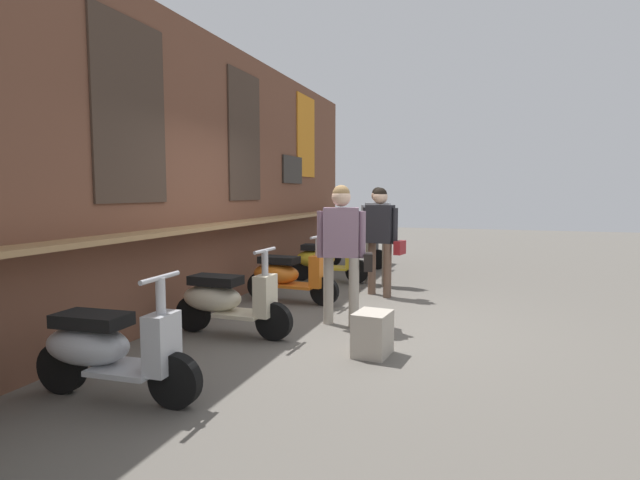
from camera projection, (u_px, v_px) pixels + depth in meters
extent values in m
plane|color=#605B54|center=(343.00, 323.00, 6.04)|extent=(33.57, 33.57, 0.00)
cube|color=brown|center=(192.00, 172.00, 6.50)|extent=(11.99, 0.25, 3.64)
cube|color=#A87F51|center=(214.00, 226.00, 6.47)|extent=(10.79, 0.36, 0.05)
cube|color=#423328|center=(131.00, 111.00, 5.16)|extent=(1.10, 0.02, 1.87)
cube|color=#423328|center=(245.00, 137.00, 7.57)|extent=(1.00, 0.02, 1.90)
cube|color=orange|center=(306.00, 137.00, 10.07)|extent=(0.97, 0.02, 1.59)
cube|color=#2D2823|center=(293.00, 170.00, 9.42)|extent=(0.93, 0.03, 0.50)
ellipsoid|color=#B2B5BA|center=(88.00, 345.00, 3.84)|extent=(0.41, 0.71, 0.30)
cube|color=black|center=(92.00, 320.00, 3.81)|extent=(0.32, 0.56, 0.10)
cube|color=#B2B5BA|center=(128.00, 369.00, 3.76)|extent=(0.40, 0.51, 0.04)
cube|color=#B2B5BA|center=(162.00, 343.00, 3.65)|extent=(0.29, 0.17, 0.44)
cylinder|color=#B7B7BC|center=(161.00, 326.00, 3.64)|extent=(0.07, 0.07, 0.70)
cylinder|color=#B7B7BC|center=(160.00, 278.00, 3.61)|extent=(0.46, 0.05, 0.04)
cylinder|color=black|center=(175.00, 381.00, 3.65)|extent=(0.12, 0.40, 0.40)
cylinder|color=black|center=(62.00, 367.00, 3.93)|extent=(0.12, 0.40, 0.40)
ellipsoid|color=beige|center=(212.00, 298.00, 5.57)|extent=(0.40, 0.71, 0.30)
cube|color=black|center=(216.00, 280.00, 5.53)|extent=(0.32, 0.56, 0.10)
cube|color=beige|center=(240.00, 314.00, 5.46)|extent=(0.40, 0.51, 0.04)
cube|color=beige|center=(265.00, 296.00, 5.34)|extent=(0.28, 0.17, 0.44)
cylinder|color=#B7B7BC|center=(265.00, 284.00, 5.32)|extent=(0.07, 0.07, 0.70)
cylinder|color=#B7B7BC|center=(265.00, 251.00, 5.29)|extent=(0.46, 0.05, 0.04)
cylinder|color=black|center=(274.00, 322.00, 5.33)|extent=(0.11, 0.40, 0.40)
cylinder|color=black|center=(193.00, 314.00, 5.67)|extent=(0.11, 0.40, 0.40)
ellipsoid|color=orange|center=(276.00, 274.00, 7.23)|extent=(0.43, 0.73, 0.30)
cube|color=black|center=(279.00, 260.00, 7.20)|extent=(0.34, 0.57, 0.10)
cube|color=orange|center=(298.00, 286.00, 7.11)|extent=(0.42, 0.53, 0.04)
cube|color=orange|center=(318.00, 271.00, 6.98)|extent=(0.29, 0.18, 0.44)
cylinder|color=#B7B7BC|center=(318.00, 262.00, 6.97)|extent=(0.07, 0.07, 0.70)
cylinder|color=#B7B7BC|center=(318.00, 237.00, 6.93)|extent=(0.46, 0.07, 0.04)
cylinder|color=black|center=(324.00, 291.00, 6.96)|extent=(0.13, 0.41, 0.40)
cylinder|color=black|center=(261.00, 286.00, 7.35)|extent=(0.13, 0.41, 0.40)
ellipsoid|color=gold|center=(315.00, 259.00, 8.87)|extent=(0.42, 0.72, 0.30)
cube|color=black|center=(318.00, 247.00, 8.83)|extent=(0.33, 0.57, 0.10)
cube|color=gold|center=(335.00, 268.00, 8.79)|extent=(0.41, 0.52, 0.04)
cube|color=gold|center=(352.00, 256.00, 8.69)|extent=(0.29, 0.18, 0.44)
cylinder|color=#B7B7BC|center=(352.00, 248.00, 8.68)|extent=(0.07, 0.07, 0.70)
cylinder|color=#B7B7BC|center=(352.00, 228.00, 8.65)|extent=(0.46, 0.06, 0.04)
cylinder|color=black|center=(357.00, 272.00, 8.69)|extent=(0.12, 0.41, 0.40)
cylinder|color=black|center=(302.00, 269.00, 8.95)|extent=(0.12, 0.41, 0.40)
ellipsoid|color=black|center=(343.00, 248.00, 10.54)|extent=(0.43, 0.73, 0.30)
cube|color=black|center=(345.00, 239.00, 10.50)|extent=(0.34, 0.57, 0.10)
cube|color=black|center=(359.00, 256.00, 10.42)|extent=(0.41, 0.53, 0.04)
cube|color=black|center=(373.00, 246.00, 10.29)|extent=(0.29, 0.18, 0.44)
cylinder|color=#B7B7BC|center=(373.00, 240.00, 10.27)|extent=(0.07, 0.07, 0.70)
cylinder|color=#B7B7BC|center=(373.00, 222.00, 10.24)|extent=(0.46, 0.07, 0.04)
cylinder|color=black|center=(377.00, 259.00, 10.27)|extent=(0.13, 0.41, 0.40)
cylinder|color=black|center=(332.00, 257.00, 10.65)|extent=(0.13, 0.41, 0.40)
cylinder|color=brown|center=(372.00, 268.00, 7.74)|extent=(0.12, 0.12, 0.80)
cylinder|color=brown|center=(387.00, 271.00, 7.49)|extent=(0.12, 0.12, 0.80)
cube|color=#232328|center=(380.00, 224.00, 7.55)|extent=(0.28, 0.43, 0.57)
sphere|color=beige|center=(380.00, 197.00, 7.51)|extent=(0.22, 0.22, 0.22)
sphere|color=black|center=(380.00, 194.00, 7.51)|extent=(0.20, 0.20, 0.20)
cylinder|color=#232328|center=(365.00, 225.00, 7.67)|extent=(0.08, 0.08, 0.53)
cylinder|color=#232328|center=(395.00, 226.00, 7.43)|extent=(0.08, 0.08, 0.53)
cube|color=maroon|center=(400.00, 248.00, 7.45)|extent=(0.27, 0.15, 0.20)
cylinder|color=#ADA393|center=(386.00, 262.00, 8.43)|extent=(0.12, 0.12, 0.81)
cylinder|color=#ADA393|center=(369.00, 260.00, 8.66)|extent=(0.12, 0.12, 0.81)
cube|color=#999EA8|center=(378.00, 220.00, 8.48)|extent=(0.22, 0.41, 0.57)
sphere|color=tan|center=(378.00, 196.00, 8.44)|extent=(0.22, 0.22, 0.22)
sphere|color=black|center=(378.00, 193.00, 8.44)|extent=(0.20, 0.20, 0.20)
cylinder|color=#999EA8|center=(392.00, 222.00, 8.42)|extent=(0.08, 0.08, 0.54)
cylinder|color=#999EA8|center=(363.00, 221.00, 8.55)|extent=(0.08, 0.08, 0.54)
cube|color=#4C4C51|center=(359.00, 240.00, 8.58)|extent=(0.26, 0.11, 0.20)
cylinder|color=#ADA393|center=(328.00, 290.00, 5.98)|extent=(0.12, 0.12, 0.81)
cylinder|color=#ADA393|center=(354.00, 293.00, 5.83)|extent=(0.12, 0.12, 0.81)
cube|color=gray|center=(341.00, 232.00, 5.84)|extent=(0.29, 0.44, 0.57)
sphere|color=beige|center=(341.00, 197.00, 5.81)|extent=(0.22, 0.22, 0.22)
sphere|color=olive|center=(341.00, 194.00, 5.80)|extent=(0.20, 0.20, 0.20)
cylinder|color=gray|center=(320.00, 234.00, 5.87)|extent=(0.08, 0.08, 0.54)
cylinder|color=gray|center=(362.00, 235.00, 5.82)|extent=(0.08, 0.08, 0.54)
cube|color=black|center=(368.00, 262.00, 5.87)|extent=(0.28, 0.16, 0.20)
cube|color=#B2A899|center=(373.00, 334.00, 4.83)|extent=(0.42, 0.35, 0.42)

